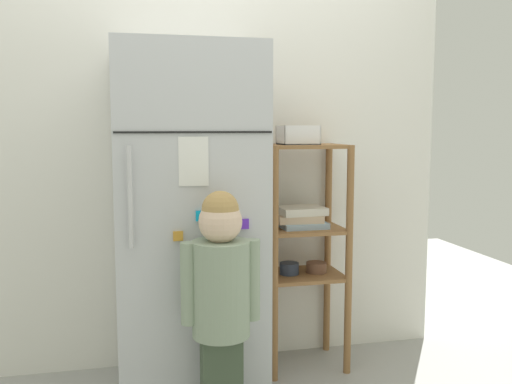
{
  "coord_description": "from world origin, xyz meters",
  "views": [
    {
      "loc": [
        -0.37,
        -2.55,
        1.25
      ],
      "look_at": [
        0.22,
        0.02,
        0.94
      ],
      "focal_mm": 39.07,
      "sensor_mm": 36.0,
      "label": 1
    }
  ],
  "objects_px": {
    "refrigerator": "(189,222)",
    "fruit_bin": "(298,137)",
    "pantry_shelf_unit": "(302,233)",
    "child_standing": "(221,288)"
  },
  "relations": [
    {
      "from": "refrigerator",
      "to": "fruit_bin",
      "type": "height_order",
      "value": "refrigerator"
    },
    {
      "from": "pantry_shelf_unit",
      "to": "fruit_bin",
      "type": "distance_m",
      "value": 0.5
    },
    {
      "from": "refrigerator",
      "to": "pantry_shelf_unit",
      "type": "distance_m",
      "value": 0.62
    },
    {
      "from": "refrigerator",
      "to": "child_standing",
      "type": "distance_m",
      "value": 0.47
    },
    {
      "from": "refrigerator",
      "to": "pantry_shelf_unit",
      "type": "relative_size",
      "value": 1.39
    },
    {
      "from": "refrigerator",
      "to": "pantry_shelf_unit",
      "type": "xyz_separation_m",
      "value": [
        0.6,
        0.13,
        -0.1
      ]
    },
    {
      "from": "child_standing",
      "to": "pantry_shelf_unit",
      "type": "relative_size",
      "value": 0.86
    },
    {
      "from": "refrigerator",
      "to": "child_standing",
      "type": "height_order",
      "value": "refrigerator"
    },
    {
      "from": "refrigerator",
      "to": "child_standing",
      "type": "bearing_deg",
      "value": -78.9
    },
    {
      "from": "child_standing",
      "to": "fruit_bin",
      "type": "xyz_separation_m",
      "value": [
        0.48,
        0.52,
        0.59
      ]
    }
  ]
}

